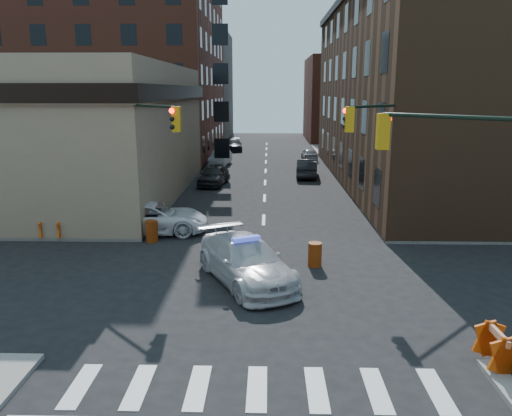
# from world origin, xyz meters

# --- Properties ---
(ground) EXTENTS (140.00, 140.00, 0.00)m
(ground) POSITION_xyz_m (0.00, 0.00, 0.00)
(ground) COLOR black
(ground) RESTS_ON ground
(sidewalk_nw) EXTENTS (34.00, 54.50, 0.15)m
(sidewalk_nw) POSITION_xyz_m (-23.00, 32.75, 0.07)
(sidewalk_nw) COLOR gray
(sidewalk_nw) RESTS_ON ground
(sidewalk_ne) EXTENTS (34.00, 54.50, 0.15)m
(sidewalk_ne) POSITION_xyz_m (23.00, 32.75, 0.07)
(sidewalk_ne) COLOR gray
(sidewalk_ne) RESTS_ON ground
(bank_building) EXTENTS (22.00, 22.00, 9.00)m
(bank_building) POSITION_xyz_m (-17.00, 16.50, 4.50)
(bank_building) COLOR #90785E
(bank_building) RESTS_ON ground
(apartment_block) EXTENTS (25.00, 25.00, 24.00)m
(apartment_block) POSITION_xyz_m (-18.50, 40.00, 12.00)
(apartment_block) COLOR brown
(apartment_block) RESTS_ON ground
(commercial_row_ne) EXTENTS (14.00, 34.00, 14.00)m
(commercial_row_ne) POSITION_xyz_m (13.00, 22.50, 7.00)
(commercial_row_ne) COLOR #4D321F
(commercial_row_ne) RESTS_ON ground
(filler_nw) EXTENTS (20.00, 18.00, 16.00)m
(filler_nw) POSITION_xyz_m (-16.00, 62.00, 8.00)
(filler_nw) COLOR brown
(filler_nw) RESTS_ON ground
(filler_ne) EXTENTS (16.00, 16.00, 12.00)m
(filler_ne) POSITION_xyz_m (14.00, 58.00, 6.00)
(filler_ne) COLOR brown
(filler_ne) RESTS_ON ground
(signal_pole_se) EXTENTS (5.40, 5.27, 8.00)m
(signal_pole_se) POSITION_xyz_m (6.04, -5.52, 4.61)
(signal_pole_se) COLOR black
(signal_pole_se) RESTS_ON sidewalk_se
(signal_pole_nw) EXTENTS (3.58, 3.67, 8.00)m
(signal_pole_nw) POSITION_xyz_m (-5.85, 5.34, 4.34)
(signal_pole_nw) COLOR black
(signal_pole_nw) RESTS_ON sidewalk_nw
(signal_pole_ne) EXTENTS (3.67, 3.58, 8.00)m
(signal_pole_ne) POSITION_xyz_m (5.84, 5.35, 4.34)
(signal_pole_ne) COLOR black
(signal_pole_ne) RESTS_ON sidewalk_ne
(tree_ne_near) EXTENTS (3.00, 3.00, 4.85)m
(tree_ne_near) POSITION_xyz_m (7.50, 26.00, 3.49)
(tree_ne_near) COLOR black
(tree_ne_near) RESTS_ON sidewalk_ne
(tree_ne_far) EXTENTS (3.00, 3.00, 4.85)m
(tree_ne_far) POSITION_xyz_m (7.50, 34.00, 3.49)
(tree_ne_far) COLOR black
(tree_ne_far) RESTS_ON sidewalk_ne
(police_car) EXTENTS (4.76, 6.34, 1.71)m
(police_car) POSITION_xyz_m (-0.60, 0.42, 0.85)
(police_car) COLOR silver
(police_car) RESTS_ON ground
(pickup) EXTENTS (6.02, 3.19, 1.61)m
(pickup) POSITION_xyz_m (-5.80, 7.18, 0.81)
(pickup) COLOR white
(pickup) RESTS_ON ground
(parked_car_wnear) EXTENTS (2.41, 4.82, 1.58)m
(parked_car_wnear) POSITION_xyz_m (-4.08, 20.78, 0.79)
(parked_car_wnear) COLOR black
(parked_car_wnear) RESTS_ON ground
(parked_car_wfar) EXTENTS (2.07, 4.68, 1.49)m
(parked_car_wfar) POSITION_xyz_m (-4.55, 31.33, 0.75)
(parked_car_wfar) COLOR #979B9F
(parked_car_wfar) RESTS_ON ground
(parked_car_wdeep) EXTENTS (2.39, 5.05, 1.42)m
(parked_car_wdeep) POSITION_xyz_m (-4.04, 44.13, 0.71)
(parked_car_wdeep) COLOR black
(parked_car_wdeep) RESTS_ON ground
(parked_car_enear) EXTENTS (2.10, 4.96, 1.59)m
(parked_car_enear) POSITION_xyz_m (3.60, 24.69, 0.80)
(parked_car_enear) COLOR black
(parked_car_enear) RESTS_ON ground
(parked_car_efar) EXTENTS (1.67, 3.90, 1.31)m
(parked_car_efar) POSITION_xyz_m (4.68, 35.73, 0.66)
(parked_car_efar) COLOR #9B9EA4
(parked_car_efar) RESTS_ON ground
(pedestrian_a) EXTENTS (0.71, 0.68, 1.64)m
(pedestrian_a) POSITION_xyz_m (-7.77, 7.10, 0.97)
(pedestrian_a) COLOR black
(pedestrian_a) RESTS_ON sidewalk_nw
(pedestrian_b) EXTENTS (1.05, 0.87, 1.94)m
(pedestrian_b) POSITION_xyz_m (-8.48, 6.66, 1.12)
(pedestrian_b) COLOR black
(pedestrian_b) RESTS_ON sidewalk_nw
(pedestrian_c) EXTENTS (1.10, 1.02, 1.81)m
(pedestrian_c) POSITION_xyz_m (-9.76, 6.39, 1.06)
(pedestrian_c) COLOR black
(pedestrian_c) RESTS_ON sidewalk_nw
(barrel_road) EXTENTS (0.73, 0.73, 1.04)m
(barrel_road) POSITION_xyz_m (2.26, 2.26, 0.52)
(barrel_road) COLOR orange
(barrel_road) RESTS_ON ground
(barrel_bank) EXTENTS (0.72, 0.72, 1.07)m
(barrel_bank) POSITION_xyz_m (-5.50, 5.60, 0.54)
(barrel_bank) COLOR #C45209
(barrel_bank) RESTS_ON ground
(barricade_se_a) EXTENTS (0.66, 1.29, 0.96)m
(barricade_se_a) POSITION_xyz_m (6.40, -5.70, 0.63)
(barricade_se_a) COLOR #E75C0A
(barricade_se_a) RESTS_ON sidewalk_se
(barricade_nw_a) EXTENTS (1.32, 0.78, 0.94)m
(barricade_nw_a) POSITION_xyz_m (-6.50, 6.11, 0.62)
(barricade_nw_a) COLOR red
(barricade_nw_a) RESTS_ON sidewalk_nw
(barricade_nw_b) EXTENTS (1.22, 0.62, 0.91)m
(barricade_nw_b) POSITION_xyz_m (-10.53, 5.70, 0.61)
(barricade_nw_b) COLOR #C55309
(barricade_nw_b) RESTS_ON sidewalk_nw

